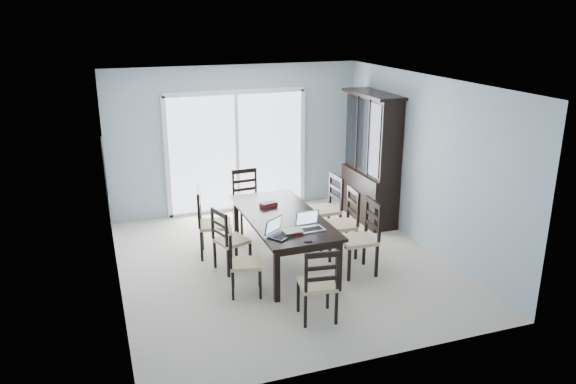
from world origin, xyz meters
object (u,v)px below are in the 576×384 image
chair_left_far (208,215)px  laptop_silver (311,226)px  china_hutch (371,159)px  game_box (268,204)px  hot_tub (180,174)px  chair_right_near (365,229)px  chair_right_far (329,200)px  chair_left_mid (226,233)px  chair_end_near (319,278)px  laptop_dark (282,232)px  cell_phone (308,241)px  chair_end_far (247,193)px  dining_table (282,220)px  chair_left_near (239,255)px  chair_right_mid (346,215)px

chair_left_far → laptop_silver: size_ratio=3.49×
china_hutch → laptop_silver: china_hutch is taller
game_box → hot_tub: (-0.81, 3.14, -0.32)m
chair_right_near → chair_right_far: (0.03, 1.28, 0.00)m
hot_tub → chair_left_mid: bearing=-88.7°
chair_left_far → chair_end_near: size_ratio=1.10×
laptop_dark → hot_tub: laptop_dark is taller
chair_right_near → chair_right_far: size_ratio=1.00×
chair_left_mid → cell_phone: chair_left_mid is taller
chair_left_far → cell_phone: chair_left_far is taller
hot_tub → chair_right_near: bearing=-65.8°
chair_left_far → game_box: 0.90m
laptop_dark → hot_tub: 4.34m
chair_end_near → cell_phone: size_ratio=11.01×
chair_end_near → laptop_dark: 0.94m
chair_end_far → chair_right_near: bearing=113.7°
dining_table → chair_right_far: chair_right_far is taller
chair_left_near → chair_left_far: bearing=-159.9°
chair_left_near → dining_table: bearing=143.2°
dining_table → chair_right_mid: bearing=0.7°
hot_tub → laptop_dark: bearing=-81.7°
chair_right_mid → chair_end_near: chair_right_mid is taller
chair_left_near → game_box: (0.73, 1.05, 0.24)m
laptop_dark → chair_right_mid: bearing=-4.3°
chair_left_far → chair_right_near: size_ratio=1.00×
chair_left_far → chair_right_near: 2.29m
dining_table → chair_right_far: size_ratio=1.84×
chair_left_near → laptop_dark: 0.62m
chair_left_near → laptop_dark: size_ratio=2.55×
chair_left_mid → chair_right_mid: bearing=70.0°
dining_table → cell_phone: (-0.01, -1.00, 0.08)m
chair_right_near → laptop_silver: 0.83m
dining_table → game_box: 0.43m
chair_end_far → hot_tub: size_ratio=0.58×
chair_end_near → chair_end_far: chair_end_far is taller
china_hutch → chair_left_near: (-2.83, -1.89, -0.53)m
china_hutch → chair_right_near: bearing=-119.3°
dining_table → chair_left_near: bearing=-141.4°
chair_end_far → chair_right_far: bearing=139.2°
china_hutch → chair_right_mid: (-1.04, -1.24, -0.45)m
game_box → hot_tub: hot_tub is taller
china_hutch → chair_left_mid: (-2.82, -1.19, -0.51)m
cell_phone → china_hutch: bearing=55.5°
chair_right_near → cell_phone: 1.07m
laptop_dark → cell_phone: laptop_dark is taller
chair_right_near → chair_right_mid: 0.61m
chair_left_mid → laptop_silver: (0.98, -0.71, 0.25)m
chair_right_mid → hot_tub: (-1.86, 3.54, -0.17)m
laptop_silver → cell_phone: bearing=-120.7°
chair_right_near → chair_end_near: 1.50m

